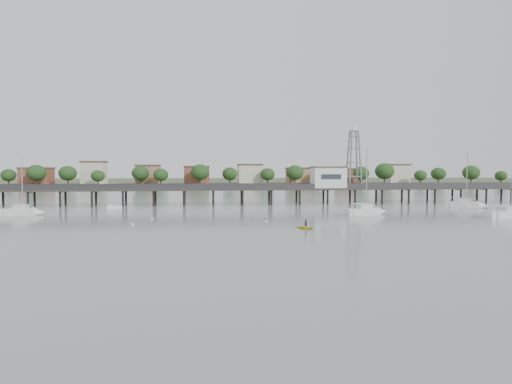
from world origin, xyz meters
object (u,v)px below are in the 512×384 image
at_px(lattice_tower, 354,159).
at_px(sailboat_c, 370,211).
at_px(sailboat_b, 26,212).
at_px(yellow_dinghy, 306,229).
at_px(sailboat_e, 470,205).
at_px(white_tender, 114,207).
at_px(pier, 228,189).

bearing_deg(lattice_tower, sailboat_c, -102.92).
distance_m(sailboat_b, sailboat_c, 64.33).
height_order(lattice_tower, yellow_dinghy, lattice_tower).
bearing_deg(yellow_dinghy, sailboat_b, 116.64).
distance_m(sailboat_b, yellow_dinghy, 53.21).
height_order(sailboat_e, yellow_dinghy, sailboat_e).
height_order(sailboat_b, yellow_dinghy, sailboat_b).
distance_m(sailboat_c, white_tender, 53.67).
distance_m(pier, sailboat_c, 36.68).
xyz_separation_m(sailboat_b, white_tender, (13.38, 11.33, -0.27)).
height_order(white_tender, yellow_dinghy, yellow_dinghy).
bearing_deg(sailboat_e, lattice_tower, 177.18).
bearing_deg(white_tender, yellow_dinghy, -64.18).
xyz_separation_m(pier, sailboat_b, (-38.50, -19.66, -3.14)).
height_order(sailboat_e, sailboat_c, sailboat_c).
xyz_separation_m(pier, sailboat_e, (53.30, -14.63, -3.15)).
relative_size(lattice_tower, yellow_dinghy, 5.88).
height_order(pier, white_tender, pier).
bearing_deg(yellow_dinghy, sailboat_e, -3.47).
bearing_deg(sailboat_b, lattice_tower, 17.05).
bearing_deg(sailboat_c, white_tender, 146.98).
relative_size(pier, yellow_dinghy, 56.90).
bearing_deg(pier, sailboat_e, -15.35).
bearing_deg(pier, yellow_dinghy, -78.30).
distance_m(white_tender, yellow_dinghy, 49.08).
distance_m(sailboat_e, sailboat_c, 30.11).
bearing_deg(sailboat_c, sailboat_b, 160.59).
height_order(sailboat_c, yellow_dinghy, sailboat_c).
bearing_deg(white_tender, lattice_tower, -9.90).
xyz_separation_m(sailboat_e, sailboat_c, (-27.81, -11.55, -0.00)).
bearing_deg(pier, sailboat_b, -152.95).
distance_m(lattice_tower, sailboat_c, 28.82).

